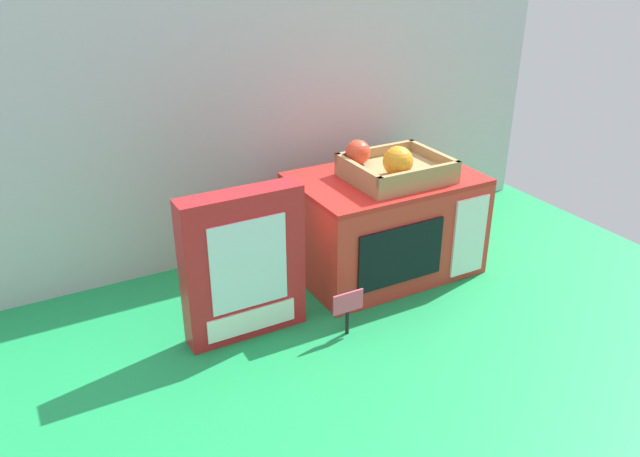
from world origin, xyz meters
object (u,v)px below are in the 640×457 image
(toy_microwave, at_px, (384,224))
(cookie_set_box, at_px, (244,266))
(food_groups_crate, at_px, (393,168))
(price_sign, at_px, (348,307))

(toy_microwave, bearing_deg, cookie_set_box, -166.96)
(toy_microwave, bearing_deg, food_groups_crate, -89.89)
(cookie_set_box, distance_m, price_sign, 0.23)
(toy_microwave, height_order, food_groups_crate, food_groups_crate)
(food_groups_crate, relative_size, price_sign, 2.22)
(toy_microwave, distance_m, price_sign, 0.30)
(food_groups_crate, bearing_deg, price_sign, -141.21)
(food_groups_crate, xyz_separation_m, price_sign, (-0.22, -0.18, -0.21))
(food_groups_crate, distance_m, cookie_set_box, 0.42)
(toy_microwave, height_order, price_sign, toy_microwave)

